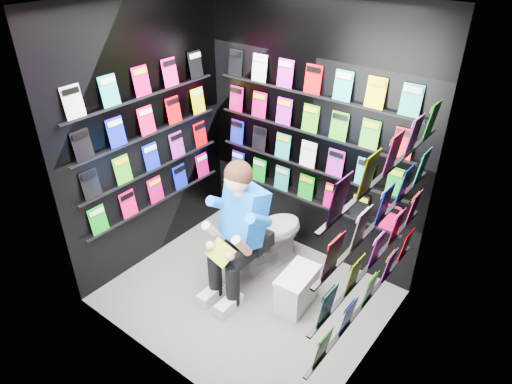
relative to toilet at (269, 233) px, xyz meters
The scene contains 14 objects.
floor 0.66m from the toilet, 75.91° to the right, with size 2.40×2.40×0.00m, color #5F5F5D.
ceiling 2.30m from the toilet, 75.91° to the right, with size 2.40×2.40×0.00m, color white.
wall_back 1.05m from the toilet, 74.15° to the left, with size 2.40×0.04×2.60m, color black.
wall_front 1.80m from the toilet, 85.03° to the right, with size 2.40×0.04×2.60m, color black.
wall_left 1.51m from the toilet, 153.55° to the right, with size 0.04×2.00×2.60m, color black.
wall_right 1.71m from the toilet, 21.70° to the right, with size 0.04×2.00×2.60m, color black.
comics_back 1.04m from the toilet, 73.13° to the left, with size 2.10×0.06×1.37m, color #E6084D, non-canonical shape.
comics_left 1.50m from the toilet, 152.89° to the right, with size 0.06×1.70×1.37m, color #E6084D, non-canonical shape.
comics_right 1.69m from the toilet, 22.16° to the right, with size 0.06×1.70×1.37m, color #E6084D, non-canonical shape.
toilet is the anchor object (origin of this frame).
longbox 0.68m from the toilet, 30.43° to the right, with size 0.24×0.44×0.33m, color silver.
longbox_lid 0.65m from the toilet, 30.43° to the right, with size 0.26×0.46×0.03m, color silver.
reader 0.57m from the toilet, 90.00° to the right, with size 0.56×0.82×1.50m, color blue, non-canonical shape.
held_comic 0.76m from the toilet, 90.00° to the right, with size 0.28×0.01×0.19m, color green.
Camera 1 is at (2.04, -2.50, 3.07)m, focal length 32.00 mm.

